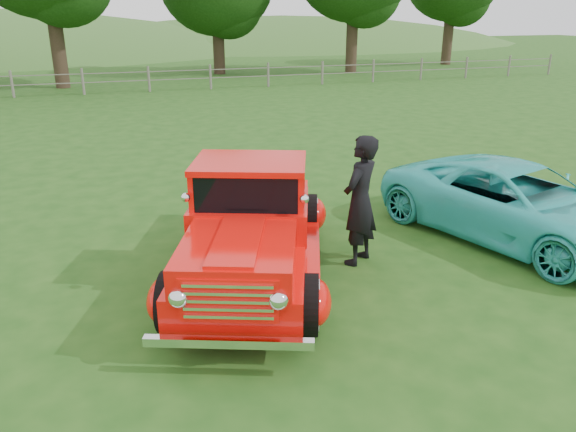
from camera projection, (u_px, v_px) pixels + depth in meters
name	position (u px, v px, depth m)	size (l,w,h in m)	color
ground	(323.00, 301.00, 7.60)	(140.00, 140.00, 0.00)	#1C4813
distant_hills	(78.00, 92.00, 60.70)	(116.00, 60.00, 18.00)	#345B21
fence_line	(149.00, 79.00, 26.92)	(48.00, 0.12, 1.20)	#6B675A
red_pickup	(252.00, 226.00, 8.03)	(3.49, 5.28, 1.78)	black
teal_sedan	(516.00, 203.00, 9.44)	(2.15, 4.67, 1.30)	#31C7C1
man	(360.00, 201.00, 8.45)	(0.73, 0.48, 2.00)	black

